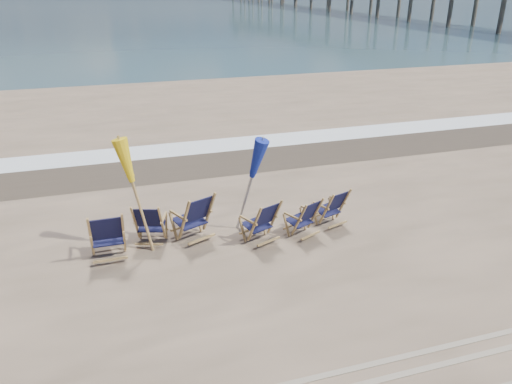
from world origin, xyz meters
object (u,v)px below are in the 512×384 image
beach_chair_0 (124,234)px  umbrella_yellow (135,166)px  beach_chair_1 (162,225)px  beach_chair_5 (343,205)px  beach_chair_4 (316,215)px  beach_chair_3 (275,219)px  umbrella_blue (248,159)px  beach_chair_2 (209,213)px

beach_chair_0 → umbrella_yellow: (0.34, 0.30, 1.25)m
beach_chair_0 → beach_chair_1: beach_chair_0 is taller
beach_chair_5 → beach_chair_0: bearing=-16.9°
beach_chair_1 → umbrella_yellow: (-0.42, -0.02, 1.30)m
beach_chair_4 → beach_chair_5: 0.82m
beach_chair_3 → beach_chair_5: (1.68, 0.25, -0.03)m
beach_chair_3 → umbrella_blue: size_ratio=0.45×
beach_chair_5 → umbrella_blue: (-2.10, 0.27, 1.19)m
beach_chair_2 → umbrella_yellow: (-1.41, -0.10, 1.23)m
beach_chair_2 → umbrella_blue: size_ratio=0.50×
beach_chair_2 → beach_chair_5: bearing=151.5°
beach_chair_1 → umbrella_yellow: bearing=20.6°
beach_chair_2 → umbrella_blue: (0.84, 0.01, 1.10)m
beach_chair_2 → umbrella_blue: umbrella_blue is taller
beach_chair_2 → beach_chair_3: 1.36m
beach_chair_0 → umbrella_yellow: size_ratio=0.46×
beach_chair_0 → beach_chair_4: bearing=177.8°
beach_chair_5 → umbrella_yellow: bearing=-20.7°
umbrella_yellow → beach_chair_4: bearing=-6.9°
beach_chair_0 → beach_chair_2: size_ratio=0.98×
beach_chair_1 → beach_chair_5: size_ratio=1.06×
beach_chair_3 → beach_chair_5: beach_chair_3 is taller
beach_chair_0 → beach_chair_3: (3.01, -0.12, -0.05)m
umbrella_blue → umbrella_yellow: bearing=-177.3°
beach_chair_1 → beach_chair_4: (3.15, -0.44, -0.03)m
beach_chair_0 → beach_chair_1: size_ratio=1.12×
beach_chair_4 → umbrella_yellow: bearing=-30.9°
beach_chair_0 → beach_chair_4: size_ratio=1.20×
beach_chair_2 → beach_chair_5: size_ratio=1.21×
umbrella_yellow → beach_chair_5: bearing=-2.1°
beach_chair_2 → beach_chair_5: (2.94, -0.26, -0.10)m
umbrella_yellow → umbrella_blue: bearing=2.7°
beach_chair_2 → beach_chair_4: 2.22m
beach_chair_1 → beach_chair_2: bearing=-156.9°
beach_chair_3 → umbrella_yellow: (-2.67, 0.41, 1.30)m
beach_chair_2 → umbrella_yellow: size_ratio=0.47×
beach_chair_4 → beach_chair_5: beach_chair_5 is taller
beach_chair_1 → beach_chair_2: size_ratio=0.88×
beach_chair_1 → umbrella_yellow: umbrella_yellow is taller
beach_chair_0 → beach_chair_2: 1.80m
beach_chair_5 → umbrella_yellow: 4.55m
beach_chair_1 → umbrella_yellow: 1.37m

